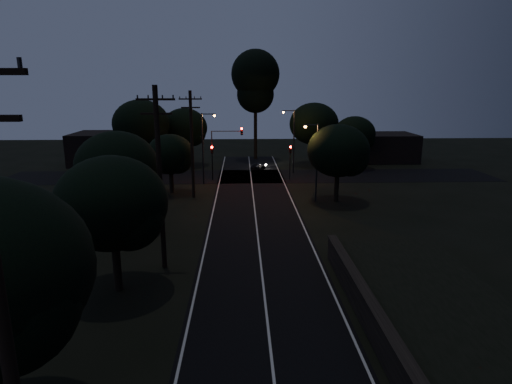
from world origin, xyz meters
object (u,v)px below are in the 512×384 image
tall_pine (255,81)px  streetlight_a (204,144)px  utility_pole_mid (160,177)px  signal_mast (226,144)px  utility_pole_far (192,143)px  streetlight_c (315,157)px  car (258,166)px  signal_left (212,157)px  signal_right (290,156)px  utility_pole_near (3,327)px  streetlight_b (292,137)px

tall_pine → streetlight_a: size_ratio=2.02×
tall_pine → utility_pole_mid: bearing=-99.9°
tall_pine → signal_mast: 17.14m
utility_pole_far → signal_mast: size_ratio=1.68×
utility_pole_mid → streetlight_a: size_ratio=1.38×
streetlight_c → car: 17.15m
signal_left → signal_right: bearing=0.0°
utility_pole_near → streetlight_b: 47.40m
utility_pole_far → car: 16.43m
utility_pole_near → signal_right: (10.60, 41.99, -3.41)m
tall_pine → signal_right: size_ratio=3.93×
tall_pine → signal_right: 17.77m
signal_left → car: 8.54m
signal_mast → streetlight_a: size_ratio=0.78×
streetlight_a → streetlight_b: bearing=29.5°
utility_pole_far → streetlight_b: size_ratio=1.31×
utility_pole_far → tall_pine: tall_pine is taller
signal_right → signal_mast: (-7.51, 0.00, 1.50)m
utility_pole_near → streetlight_c: (11.83, 32.00, -1.89)m
utility_pole_mid → signal_mast: 25.22m
utility_pole_mid → streetlight_a: bearing=88.3°
tall_pine → streetlight_b: (4.31, -11.00, -6.99)m
car → signal_mast: bearing=81.1°
utility_pole_far → streetlight_b: utility_pole_far is taller
utility_pole_mid → utility_pole_near: bearing=-90.0°
streetlight_a → streetlight_c: (11.14, -8.00, -0.29)m
utility_pole_mid → signal_right: utility_pole_mid is taller
signal_left → signal_mast: size_ratio=0.66×
streetlight_b → car: 6.28m
utility_pole_near → utility_pole_mid: bearing=90.0°
utility_pole_far → streetlight_c: 12.05m
streetlight_b → streetlight_c: (0.52, -14.00, -0.29)m
utility_pole_near → signal_right: bearing=75.8°
streetlight_c → signal_right: bearing=97.0°
signal_mast → streetlight_a: streetlight_a is taller
utility_pole_mid → tall_pine: (7.00, 40.00, 5.89)m
signal_left → streetlight_b: (9.91, 4.01, 1.80)m
signal_right → streetlight_a: 10.26m
signal_mast → streetlight_c: streetlight_c is taller
tall_pine → streetlight_a: (-6.31, -17.00, -6.99)m
utility_pole_mid → streetlight_b: utility_pole_mid is taller
signal_right → car: bearing=120.9°
utility_pole_near → streetlight_c: bearing=69.7°
utility_pole_near → utility_pole_mid: 17.01m
tall_pine → streetlight_c: 26.48m
utility_pole_mid → tall_pine: tall_pine is taller
streetlight_b → signal_mast: bearing=-154.0°
utility_pole_near → signal_mast: (3.09, 41.99, -1.91)m
utility_pole_near → utility_pole_far: size_ratio=1.14×
utility_pole_mid → tall_pine: 41.03m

